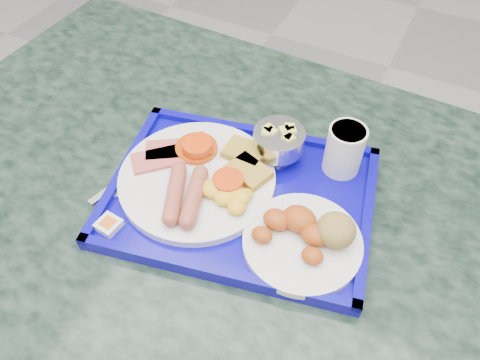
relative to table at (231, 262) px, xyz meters
The scene contains 9 objects.
table is the anchor object (origin of this frame).
tray 0.22m from the table, 19.11° to the left, with size 0.50×0.41×0.03m.
main_plate 0.25m from the table, behind, with size 0.27×0.27×0.04m.
bread_plate 0.29m from the table, 11.82° to the right, with size 0.19×0.19×0.06m.
fruit_bowl 0.30m from the table, 71.67° to the left, with size 0.09×0.09×0.06m.
juice_cup 0.35m from the table, 43.88° to the left, with size 0.07×0.07×0.09m.
spoon 0.29m from the table, behind, with size 0.05×0.15×0.01m.
knife 0.29m from the table, 167.49° to the right, with size 0.01×0.18×0.00m, color silver.
jam_packet 0.31m from the table, 133.61° to the right, with size 0.04×0.04×0.01m.
Camera 1 is at (0.22, -0.15, 1.47)m, focal length 35.00 mm.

